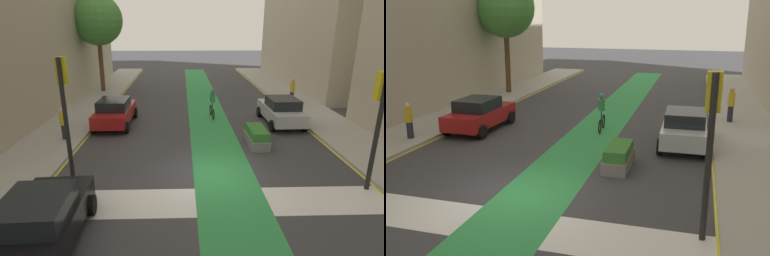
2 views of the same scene
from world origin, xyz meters
The scene contains 12 objects.
ground_plane centered at (0.00, 0.00, 0.00)m, with size 120.00×120.00×0.00m, color #38383D.
bike_lane_paint centered at (0.62, 0.00, 0.00)m, with size 2.40×60.00×0.01m, color #2D8C47.
crosswalk_band centered at (0.00, -2.00, 0.00)m, with size 12.00×1.80×0.01m, color silver.
curb_stripe_right centered at (6.00, 0.00, 0.01)m, with size 0.16×60.00×0.01m, color yellow.
traffic_signal_near_right centered at (5.58, -1.18, 2.93)m, with size 0.35×0.52×4.17m.
car_silver_right_far centered at (4.81, 6.59, 0.80)m, with size 2.06×4.22×1.57m.
car_red_left_far centered at (-4.88, 6.61, 0.80)m, with size 2.08×4.23×1.57m.
cyclist_in_lane centered at (0.88, 7.97, 0.97)m, with size 0.32×1.73×1.86m.
pedestrian_sidewalk_right_a centered at (6.92, 11.03, 1.06)m, with size 0.34×0.34×1.78m.
pedestrian_sidewalk_left_a centered at (-6.88, 3.96, 0.96)m, with size 0.34×0.34×1.60m.
street_tree_near centered at (-7.71, 15.92, 5.89)m, with size 4.02×4.02×7.78m.
median_planter centered at (2.62, 3.22, 0.40)m, with size 0.87×2.12×0.85m.
Camera 2 is at (5.20, -11.20, 5.39)m, focal length 39.33 mm.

